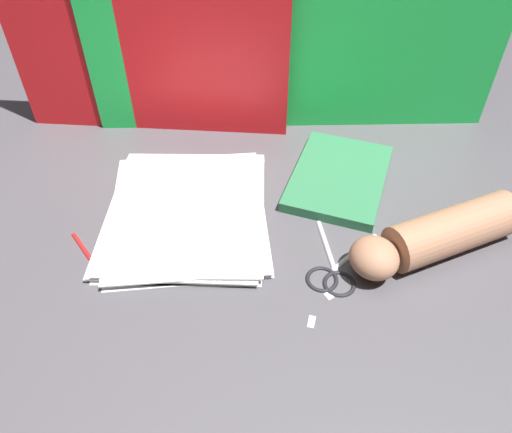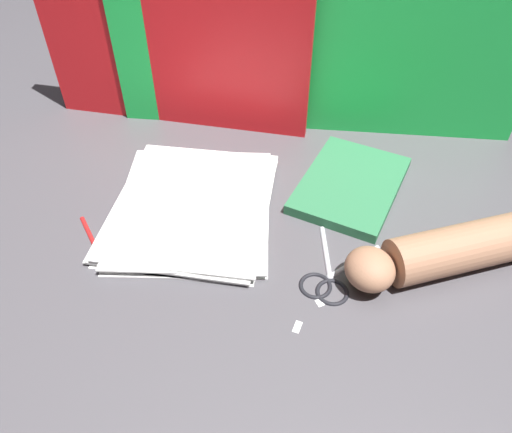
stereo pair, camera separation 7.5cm
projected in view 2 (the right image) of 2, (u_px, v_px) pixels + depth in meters
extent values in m
plane|color=#4C494F|center=(228.00, 240.00, 0.86)|extent=(6.00, 6.00, 0.00)
cube|color=red|center=(172.00, 35.00, 0.99)|extent=(0.56, 0.09, 0.40)
cube|color=green|center=(320.00, 47.00, 0.98)|extent=(0.84, 0.04, 0.37)
cube|color=white|center=(192.00, 210.00, 0.92)|extent=(0.29, 0.33, 0.00)
cube|color=white|center=(193.00, 208.00, 0.91)|extent=(0.29, 0.34, 0.00)
cube|color=white|center=(189.00, 207.00, 0.91)|extent=(0.30, 0.34, 0.00)
cube|color=white|center=(191.00, 206.00, 0.91)|extent=(0.30, 0.34, 0.00)
cube|color=white|center=(194.00, 205.00, 0.91)|extent=(0.29, 0.33, 0.00)
cube|color=white|center=(194.00, 203.00, 0.91)|extent=(0.29, 0.33, 0.00)
cube|color=#2D7247|center=(350.00, 185.00, 0.95)|extent=(0.25, 0.29, 0.02)
sphere|color=silver|center=(330.00, 275.00, 0.80)|extent=(0.01, 0.01, 0.01)
cylinder|color=silver|center=(326.00, 250.00, 0.84)|extent=(0.02, 0.11, 0.01)
torus|color=black|center=(332.00, 291.00, 0.78)|extent=(0.06, 0.06, 0.01)
cylinder|color=silver|center=(355.00, 260.00, 0.82)|extent=(0.09, 0.08, 0.01)
torus|color=black|center=(316.00, 284.00, 0.79)|extent=(0.08, 0.08, 0.01)
cylinder|color=#A87556|center=(457.00, 249.00, 0.80)|extent=(0.24, 0.15, 0.08)
ellipsoid|color=#A87556|center=(370.00, 269.00, 0.77)|extent=(0.10, 0.10, 0.06)
cube|color=white|center=(297.00, 327.00, 0.74)|extent=(0.02, 0.02, 0.00)
cube|color=white|center=(320.00, 303.00, 0.77)|extent=(0.02, 0.02, 0.00)
cylinder|color=red|center=(92.00, 240.00, 0.86)|extent=(0.08, 0.11, 0.01)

